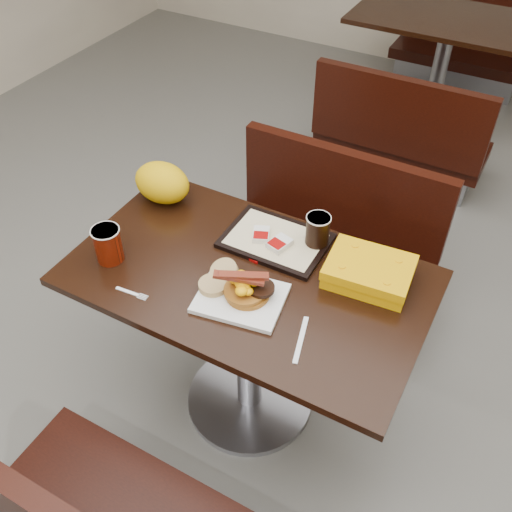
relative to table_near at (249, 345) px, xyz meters
The scene contains 25 objects.
floor 0.38m from the table_near, ahead, with size 6.00×7.00×0.01m, color slate.
table_near is the anchor object (origin of this frame).
bench_near_s 0.70m from the table_near, 90.00° to the right, with size 1.00×0.46×0.72m, color black, non-canonical shape.
bench_near_n 0.70m from the table_near, 90.00° to the left, with size 1.00×0.46×0.72m, color black, non-canonical shape.
table_far 2.60m from the table_near, 90.00° to the left, with size 1.20×0.70×0.75m, color black, non-canonical shape.
bench_far_s 1.90m from the table_near, 90.00° to the left, with size 1.00×0.46×0.72m, color black, non-canonical shape.
bench_far_n 3.30m from the table_near, 90.00° to the left, with size 1.00×0.46×0.72m, color black, non-canonical shape.
platter 0.40m from the table_near, 72.57° to the right, with size 0.27×0.21×0.02m, color white.
pancake_stack 0.42m from the table_near, 61.67° to the right, with size 0.14×0.14×0.03m, color #995E19.
sausage_patty 0.44m from the table_near, 39.76° to the right, with size 0.08×0.08×0.01m, color black.
scrambled_eggs 0.46m from the table_near, 70.03° to the right, with size 0.09×0.08×0.05m, color #FDAD05.
bacon_strips 0.49m from the table_near, 74.73° to the right, with size 0.16×0.07×0.01m, color #4D050E, non-canonical shape.
muffin_bottom 0.42m from the table_near, 117.97° to the right, with size 0.09×0.09×0.02m, color tan.
muffin_top 0.42m from the table_near, 135.42° to the right, with size 0.09×0.09×0.02m, color tan.
coffee_cup_near 0.65m from the table_near, 160.90° to the right, with size 0.09×0.09×0.13m, color maroon.
fork 0.55m from the table_near, 140.02° to the right, with size 0.12×0.02×0.00m, color white, non-canonical shape.
knife 0.49m from the table_near, 31.16° to the right, with size 0.18×0.01×0.00m, color white.
condiment_syrup 0.39m from the table_near, 85.90° to the left, with size 0.04×0.03×0.01m, color red.
condiment_ketchup 0.39m from the table_near, 101.79° to the left, with size 0.04×0.03×0.01m, color #8C0504.
tray 0.43m from the table_near, 88.15° to the left, with size 0.36×0.26×0.02m, color black.
hashbrown_sleeve_left 0.44m from the table_near, 104.37° to the left, with size 0.06×0.08×0.02m, color silver.
hashbrown_sleeve_right 0.44m from the table_near, 77.93° to the left, with size 0.06×0.08×0.02m, color silver.
coffee_cup_far 0.53m from the table_near, 60.01° to the left, with size 0.08×0.08×0.11m, color black.
clamshell 0.57m from the table_near, 25.31° to the left, with size 0.28×0.21×0.07m, color #E7A003.
paper_bag 0.70m from the table_near, 156.94° to the left, with size 0.22×0.16×0.15m, color #F4AC08.
Camera 1 is at (0.68, -1.18, 2.11)m, focal length 40.41 mm.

